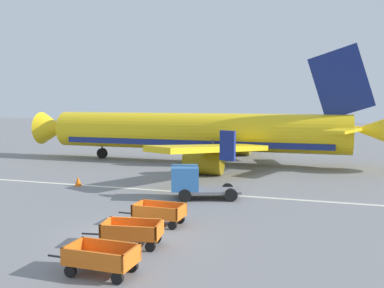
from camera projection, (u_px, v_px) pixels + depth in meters
ground_plane at (126, 234)px, 20.16m from camera, size 220.00×220.00×0.00m
apron_stripe at (189, 192)px, 29.32m from camera, size 120.00×0.36×0.01m
airplane at (204, 133)px, 42.92m from camera, size 37.52×30.30×11.34m
baggage_cart_nearest at (101, 258)px, 15.48m from camera, size 3.56×1.44×1.07m
baggage_cart_second_in_row at (132, 232)px, 18.52m from camera, size 3.62×1.77×1.07m
baggage_cart_third_in_row at (159, 213)px, 21.71m from camera, size 3.57×1.45×1.07m
service_truck_beside_carts at (192, 182)px, 27.43m from camera, size 4.76×3.26×2.10m
traffic_cone_near_plane at (78, 181)px, 31.57m from camera, size 0.52×0.52×0.69m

